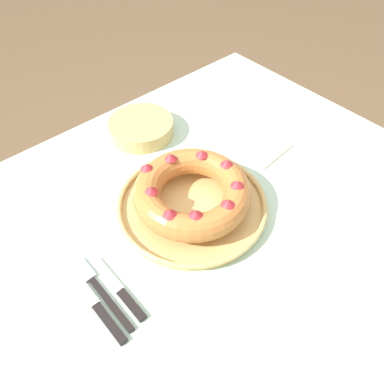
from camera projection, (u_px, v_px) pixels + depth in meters
ground_plane at (202, 335)px, 1.40m from camera, size 8.00×8.00×0.00m
dining_table at (208, 236)px, 0.93m from camera, size 1.14×0.94×0.74m
serving_dish at (192, 205)px, 0.84m from camera, size 0.34×0.34×0.03m
bundt_cake at (192, 192)px, 0.81m from camera, size 0.26×0.26×0.07m
fork at (99, 288)px, 0.72m from camera, size 0.02×0.19×0.01m
serving_knife at (97, 306)px, 0.69m from camera, size 0.02×0.21×0.01m
cake_knife at (121, 292)px, 0.71m from camera, size 0.02×0.17×0.01m
side_bowl at (141, 128)px, 1.02m from camera, size 0.18×0.18×0.04m
napkin at (266, 149)px, 0.99m from camera, size 0.13×0.09×0.00m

